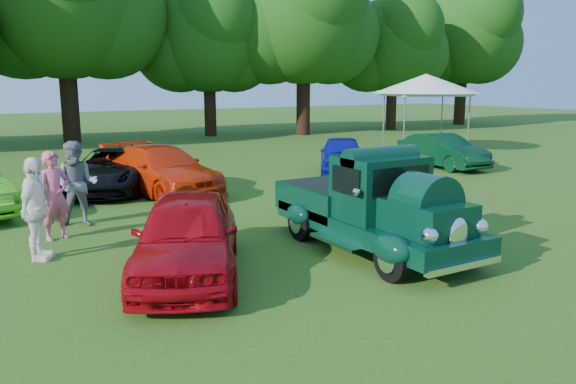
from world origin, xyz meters
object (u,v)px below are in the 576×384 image
spectator_grey (77,184)px  spectator_white (36,209)px  back_car_green (442,151)px  spectator_pink (55,196)px  back_car_orange (162,170)px  back_car_black (112,170)px  back_car_blue (342,155)px  canopy_tent (426,84)px  red_convertible (187,235)px  hero_pickup (372,209)px

spectator_grey → spectator_white: 2.53m
back_car_green → spectator_pink: 14.87m
back_car_orange → back_car_green: size_ratio=1.22×
back_car_orange → spectator_pink: spectator_pink is taller
back_car_black → spectator_grey: 4.29m
back_car_orange → spectator_white: spectator_white is taller
back_car_blue → back_car_black: bearing=-150.7°
spectator_grey → spectator_pink: bearing=-100.7°
canopy_tent → back_car_green: bearing=-125.1°
back_car_orange → spectator_white: (-3.98, -5.07, 0.26)m
back_car_green → red_convertible: bearing=-148.6°
red_convertible → spectator_pink: bearing=138.5°
red_convertible → spectator_pink: spectator_pink is taller
red_convertible → spectator_white: (-2.08, 2.22, 0.25)m
back_car_blue → spectator_white: 12.22m
hero_pickup → spectator_grey: size_ratio=2.46×
spectator_white → back_car_black: bearing=1.4°
spectator_white → spectator_grey: bearing=-0.6°
hero_pickup → back_car_blue: bearing=57.7°
hero_pickup → red_convertible: hero_pickup is taller
back_car_black → spectator_grey: spectator_grey is taller
back_car_blue → back_car_green: bearing=21.7°
back_car_black → back_car_blue: back_car_blue is taller
canopy_tent → spectator_white: bearing=-154.1°
red_convertible → back_car_blue: bearing=66.2°
back_car_orange → canopy_tent: bearing=2.8°
back_car_orange → back_car_green: back_car_orange is taller
back_car_black → back_car_green: 12.29m
hero_pickup → spectator_pink: hero_pickup is taller
hero_pickup → back_car_green: 11.77m
spectator_pink → spectator_white: spectator_white is taller
hero_pickup → spectator_pink: 6.54m
back_car_black → back_car_blue: 8.10m
red_convertible → back_car_orange: size_ratio=0.86×
back_car_orange → back_car_blue: back_car_orange is taller
back_car_black → back_car_blue: size_ratio=1.18×
back_car_blue → spectator_white: (-10.88, -5.56, 0.29)m
back_car_blue → canopy_tent: size_ratio=0.62×
back_car_black → back_car_orange: size_ratio=0.96×
red_convertible → back_car_blue: red_convertible is taller
hero_pickup → back_car_blue: 9.63m
red_convertible → back_car_green: size_ratio=1.05×
back_car_green → spectator_white: spectator_white is taller
back_car_orange → back_car_green: bearing=-13.7°
back_car_blue → back_car_orange: bearing=-142.2°
hero_pickup → back_car_blue: hero_pickup is taller
back_car_black → spectator_white: (-2.81, -6.20, 0.32)m
red_convertible → back_car_green: 14.65m
back_car_black → back_car_orange: (1.17, -1.13, 0.06)m
spectator_white → canopy_tent: size_ratio=0.30×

